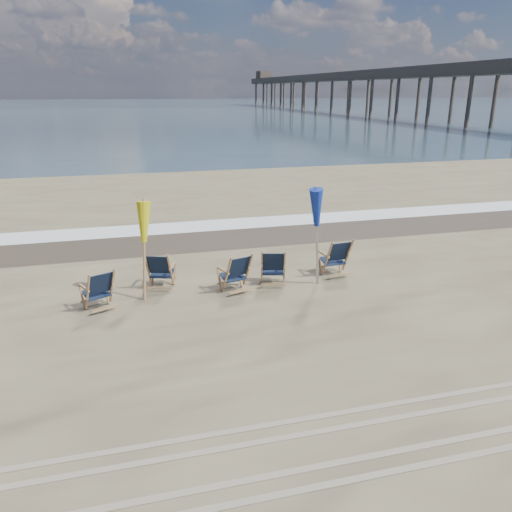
# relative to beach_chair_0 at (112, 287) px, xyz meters

# --- Properties ---
(ocean) EXTENTS (400.00, 400.00, 0.00)m
(ocean) POSITION_rel_beach_chair_0_xyz_m (3.02, 125.72, -0.46)
(ocean) COLOR #384E5D
(ocean) RESTS_ON ground
(surf_foam) EXTENTS (200.00, 1.40, 0.01)m
(surf_foam) POSITION_rel_beach_chair_0_xyz_m (3.02, 6.02, -0.45)
(surf_foam) COLOR silver
(surf_foam) RESTS_ON ground
(wet_sand_strip) EXTENTS (200.00, 2.60, 0.00)m
(wet_sand_strip) POSITION_rel_beach_chair_0_xyz_m (3.02, 4.52, -0.45)
(wet_sand_strip) COLOR #42362A
(wet_sand_strip) RESTS_ON ground
(tire_tracks) EXTENTS (80.00, 1.30, 0.01)m
(tire_tracks) POSITION_rel_beach_chair_0_xyz_m (3.02, -5.08, -0.45)
(tire_tracks) COLOR gray
(tire_tracks) RESTS_ON ground
(beach_chair_0) EXTENTS (0.80, 0.84, 0.91)m
(beach_chair_0) POSITION_rel_beach_chair_0_xyz_m (0.00, 0.00, 0.00)
(beach_chair_0) COLOR black
(beach_chair_0) RESTS_ON ground
(beach_chair_1) EXTENTS (0.77, 0.81, 0.91)m
(beach_chair_1) POSITION_rel_beach_chair_0_xyz_m (1.24, 0.66, 0.00)
(beach_chair_1) COLOR black
(beach_chair_1) RESTS_ON ground
(beach_chair_2) EXTENTS (0.77, 0.82, 0.94)m
(beach_chair_2) POSITION_rel_beach_chair_0_xyz_m (2.91, 0.18, 0.01)
(beach_chair_2) COLOR black
(beach_chair_2) RESTS_ON ground
(beach_chair_3) EXTENTS (0.74, 0.79, 0.92)m
(beach_chair_3) POSITION_rel_beach_chair_0_xyz_m (3.76, 0.21, 0.00)
(beach_chair_3) COLOR black
(beach_chair_3) RESTS_ON ground
(beach_chair_4) EXTENTS (0.69, 0.76, 0.98)m
(beach_chair_4) POSITION_rel_beach_chair_0_xyz_m (5.45, 0.51, 0.03)
(beach_chair_4) COLOR black
(beach_chair_4) RESTS_ON ground
(umbrella_yellow) EXTENTS (0.30, 0.30, 2.09)m
(umbrella_yellow) POSITION_rel_beach_chair_0_xyz_m (0.69, 0.37, 1.11)
(umbrella_yellow) COLOR #AD7E4D
(umbrella_yellow) RESTS_ON ground
(umbrella_blue) EXTENTS (0.30, 0.30, 2.32)m
(umbrella_blue) POSITION_rel_beach_chair_0_xyz_m (4.45, 0.04, 1.33)
(umbrella_blue) COLOR #A5A5AD
(umbrella_blue) RESTS_ON ground
(fishing_pier) EXTENTS (4.40, 140.00, 9.30)m
(fishing_pier) POSITION_rel_beach_chair_0_xyz_m (41.02, 71.72, 4.19)
(fishing_pier) COLOR #4F4239
(fishing_pier) RESTS_ON ground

